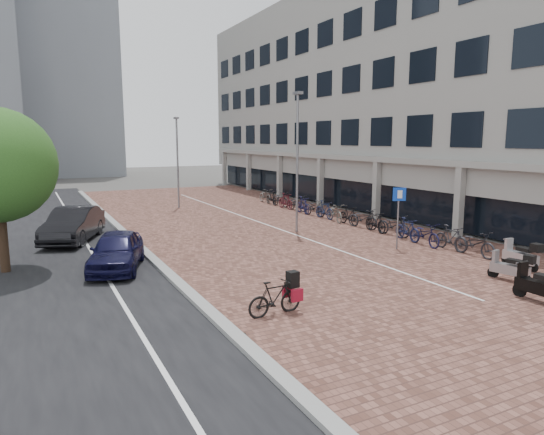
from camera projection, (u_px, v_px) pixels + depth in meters
The scene contains 19 objects.
ground at pixel (357, 285), 15.38m from camera, with size 140.00×140.00×0.00m, color #474442.
plaza_brick at pixel (255, 222), 26.83m from camera, with size 14.50×42.00×0.04m, color brown.
street_asphalt at pixel (36, 241), 21.92m from camera, with size 8.00×50.00×0.03m, color black.
curb at pixel (124, 232), 23.65m from camera, with size 0.35×42.00×0.14m, color gray.
lane_line at pixel (83, 237), 22.81m from camera, with size 0.12×44.00×0.00m, color white.
parking_line at pixel (258, 222), 26.92m from camera, with size 0.10×30.00×0.00m, color white.
office_building at pixel (372, 84), 33.91m from camera, with size 8.40×40.00×15.00m.
car_navy at pixel (117, 251), 17.07m from camera, with size 1.61×4.01×1.37m, color black.
car_dark at pixel (73, 225), 21.79m from camera, with size 1.63×4.67×1.54m, color black.
hero_bike at pixel (275, 297), 12.60m from camera, with size 1.61×0.56×1.12m.
shoes at pixel (242, 339), 11.09m from camera, with size 0.36×0.30×0.09m, color black, non-canonical shape.
scooter_front at pixel (510, 267), 15.67m from camera, with size 0.44×1.42×0.98m, color gray, non-canonical shape.
scooter_mid at pixel (540, 284), 13.56m from camera, with size 0.50×1.60×1.10m, color black, non-canonical shape.
scooter_back at pixel (521, 255), 17.16m from camera, with size 0.47×1.52×1.04m, color #B6B6BC, non-canonical shape.
parking_sign at pixel (399, 208), 19.95m from camera, with size 0.51×0.26×2.61m.
lamp_near at pixel (297, 164), 23.49m from camera, with size 0.12×0.12×6.74m, color gray.
lamp_far at pixel (178, 164), 31.97m from camera, with size 0.12×0.12×5.95m, color slate.
street_tree at pixel (0, 168), 16.39m from camera, with size 3.89×3.89×5.66m.
bike_row at pixel (337, 213), 27.05m from camera, with size 1.26×20.40×1.05m.
Camera 1 is at (-9.14, -12.00, 4.57)m, focal length 31.92 mm.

